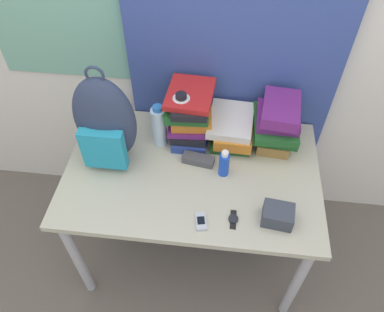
{
  "coord_description": "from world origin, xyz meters",
  "views": [
    {
      "loc": [
        0.13,
        -0.72,
        2.08
      ],
      "look_at": [
        0.0,
        0.38,
        0.83
      ],
      "focal_mm": 35.0,
      "sensor_mm": 36.0,
      "label": 1
    }
  ],
  "objects_px": {
    "book_stack_left": "(190,114)",
    "sunglasses_case": "(198,160)",
    "book_stack_center": "(232,129)",
    "sports_bottle": "(182,120)",
    "book_stack_right": "(277,123)",
    "water_bottle": "(159,126)",
    "cell_phone": "(201,221)",
    "sunscreen_bottle": "(224,164)",
    "camera_pouch": "(278,215)",
    "backpack": "(105,123)",
    "wristwatch": "(233,219)"
  },
  "relations": [
    {
      "from": "backpack",
      "to": "wristwatch",
      "type": "relative_size",
      "value": 5.56
    },
    {
      "from": "camera_pouch",
      "to": "sunscreen_bottle",
      "type": "bearing_deg",
      "value": 136.14
    },
    {
      "from": "book_stack_center",
      "to": "sunscreen_bottle",
      "type": "distance_m",
      "value": 0.23
    },
    {
      "from": "sports_bottle",
      "to": "sunscreen_bottle",
      "type": "distance_m",
      "value": 0.29
    },
    {
      "from": "backpack",
      "to": "camera_pouch",
      "type": "distance_m",
      "value": 0.84
    },
    {
      "from": "camera_pouch",
      "to": "wristwatch",
      "type": "height_order",
      "value": "camera_pouch"
    },
    {
      "from": "book_stack_right",
      "to": "water_bottle",
      "type": "bearing_deg",
      "value": -172.89
    },
    {
      "from": "cell_phone",
      "to": "camera_pouch",
      "type": "distance_m",
      "value": 0.32
    },
    {
      "from": "book_stack_right",
      "to": "water_bottle",
      "type": "distance_m",
      "value": 0.56
    },
    {
      "from": "book_stack_right",
      "to": "sunglasses_case",
      "type": "height_order",
      "value": "book_stack_right"
    },
    {
      "from": "backpack",
      "to": "wristwatch",
      "type": "distance_m",
      "value": 0.69
    },
    {
      "from": "book_stack_left",
      "to": "sunglasses_case",
      "type": "height_order",
      "value": "book_stack_left"
    },
    {
      "from": "book_stack_center",
      "to": "sunglasses_case",
      "type": "height_order",
      "value": "book_stack_center"
    },
    {
      "from": "book_stack_right",
      "to": "wristwatch",
      "type": "distance_m",
      "value": 0.52
    },
    {
      "from": "book_stack_left",
      "to": "cell_phone",
      "type": "distance_m",
      "value": 0.53
    },
    {
      "from": "sunscreen_bottle",
      "to": "book_stack_left",
      "type": "bearing_deg",
      "value": 128.24
    },
    {
      "from": "cell_phone",
      "to": "wristwatch",
      "type": "xyz_separation_m",
      "value": [
        0.13,
        0.03,
        -0.0
      ]
    },
    {
      "from": "book_stack_center",
      "to": "sports_bottle",
      "type": "height_order",
      "value": "sports_bottle"
    },
    {
      "from": "water_bottle",
      "to": "sunglasses_case",
      "type": "xyz_separation_m",
      "value": [
        0.2,
        -0.11,
        -0.09
      ]
    },
    {
      "from": "water_bottle",
      "to": "cell_phone",
      "type": "distance_m",
      "value": 0.51
    },
    {
      "from": "book_stack_center",
      "to": "wristwatch",
      "type": "distance_m",
      "value": 0.48
    },
    {
      "from": "sunglasses_case",
      "to": "wristwatch",
      "type": "xyz_separation_m",
      "value": [
        0.18,
        -0.3,
        -0.01
      ]
    },
    {
      "from": "sports_bottle",
      "to": "camera_pouch",
      "type": "bearing_deg",
      "value": -42.18
    },
    {
      "from": "water_bottle",
      "to": "wristwatch",
      "type": "distance_m",
      "value": 0.57
    },
    {
      "from": "book_stack_center",
      "to": "book_stack_left",
      "type": "bearing_deg",
      "value": 178.84
    },
    {
      "from": "sports_bottle",
      "to": "backpack",
      "type": "bearing_deg",
      "value": -156.31
    },
    {
      "from": "book_stack_center",
      "to": "sunscreen_bottle",
      "type": "bearing_deg",
      "value": -96.62
    },
    {
      "from": "backpack",
      "to": "book_stack_right",
      "type": "relative_size",
      "value": 1.83
    },
    {
      "from": "book_stack_left",
      "to": "wristwatch",
      "type": "relative_size",
      "value": 3.04
    },
    {
      "from": "water_bottle",
      "to": "camera_pouch",
      "type": "relative_size",
      "value": 1.72
    },
    {
      "from": "book_stack_center",
      "to": "sports_bottle",
      "type": "bearing_deg",
      "value": -169.79
    },
    {
      "from": "backpack",
      "to": "camera_pouch",
      "type": "relative_size",
      "value": 3.76
    },
    {
      "from": "backpack",
      "to": "cell_phone",
      "type": "bearing_deg",
      "value": -34.71
    },
    {
      "from": "sports_bottle",
      "to": "sunglasses_case",
      "type": "height_order",
      "value": "sports_bottle"
    },
    {
      "from": "book_stack_center",
      "to": "sports_bottle",
      "type": "relative_size",
      "value": 0.94
    },
    {
      "from": "book_stack_center",
      "to": "book_stack_right",
      "type": "relative_size",
      "value": 1.01
    },
    {
      "from": "book_stack_center",
      "to": "backpack",
      "type": "bearing_deg",
      "value": -161.87
    },
    {
      "from": "sunglasses_case",
      "to": "wristwatch",
      "type": "bearing_deg",
      "value": -59.24
    },
    {
      "from": "sunscreen_bottle",
      "to": "camera_pouch",
      "type": "xyz_separation_m",
      "value": [
        0.24,
        -0.23,
        -0.03
      ]
    },
    {
      "from": "book_stack_left",
      "to": "water_bottle",
      "type": "xyz_separation_m",
      "value": [
        -0.14,
        -0.07,
        -0.03
      ]
    },
    {
      "from": "backpack",
      "to": "sunglasses_case",
      "type": "relative_size",
      "value": 3.27
    },
    {
      "from": "water_bottle",
      "to": "sports_bottle",
      "type": "relative_size",
      "value": 0.78
    },
    {
      "from": "book_stack_left",
      "to": "cell_phone",
      "type": "xyz_separation_m",
      "value": [
        0.1,
        -0.51,
        -0.13
      ]
    },
    {
      "from": "backpack",
      "to": "sports_bottle",
      "type": "height_order",
      "value": "backpack"
    },
    {
      "from": "backpack",
      "to": "sunscreen_bottle",
      "type": "height_order",
      "value": "backpack"
    },
    {
      "from": "sports_bottle",
      "to": "sunscreen_bottle",
      "type": "bearing_deg",
      "value": -40.22
    },
    {
      "from": "sunglasses_case",
      "to": "camera_pouch",
      "type": "xyz_separation_m",
      "value": [
        0.36,
        -0.28,
        0.02
      ]
    },
    {
      "from": "book_stack_left",
      "to": "book_stack_right",
      "type": "distance_m",
      "value": 0.42
    },
    {
      "from": "camera_pouch",
      "to": "backpack",
      "type": "bearing_deg",
      "value": 160.75
    },
    {
      "from": "sports_bottle",
      "to": "camera_pouch",
      "type": "distance_m",
      "value": 0.62
    }
  ]
}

